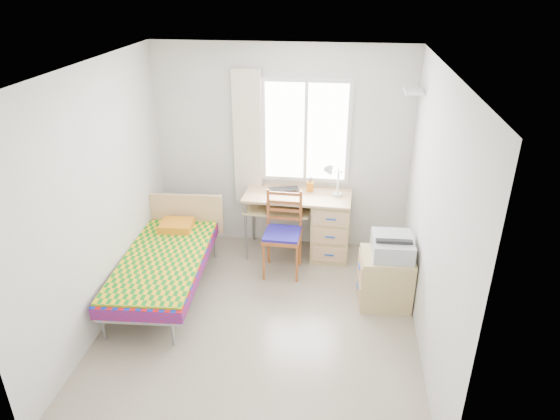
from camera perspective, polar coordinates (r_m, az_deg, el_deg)
The scene contains 17 objects.
floor at distance 5.40m, azimuth -2.17°, elevation -12.43°, with size 3.50×3.50×0.00m, color #BCAD93.
ceiling at distance 4.31m, azimuth -2.75°, elevation 15.90°, with size 3.50×3.50×0.00m, color white.
wall_back at distance 6.32m, azimuth 0.21°, elevation 6.92°, with size 3.20×3.20×0.00m, color silver.
wall_left at distance 5.21m, azimuth -20.07°, elevation 1.07°, with size 3.50×3.50×0.00m, color silver.
wall_right at distance 4.73m, azimuth 17.05°, elevation -0.95°, with size 3.50×3.50×0.00m, color silver.
window at distance 6.19m, azimuth 2.97°, elevation 8.92°, with size 1.10×0.04×1.30m.
curtain at distance 6.27m, azimuth -3.72°, elevation 8.16°, with size 0.35×0.05×1.70m, color #F2E6C8.
floating_shelf at distance 5.76m, azimuth 15.04°, elevation 13.00°, with size 0.20×0.32×0.03m, color white.
bed at distance 5.78m, azimuth -12.89°, elevation -5.53°, with size 0.99×1.96×0.83m.
desk at distance 6.34m, azimuth 5.20°, elevation -1.52°, with size 1.34×0.65×0.83m.
chair at distance 5.92m, azimuth 0.39°, elevation -2.17°, with size 0.45×0.45×1.01m.
cabinet at distance 5.60m, azimuth 11.90°, elevation -7.70°, with size 0.58×0.52×0.60m.
printer at distance 5.41m, azimuth 12.71°, elevation -4.01°, with size 0.44×0.50×0.21m.
laptop at distance 6.24m, azimuth 0.46°, elevation 2.16°, with size 0.38×0.24×0.03m, color black.
pen_cup at distance 6.28m, azimuth 3.46°, elevation 2.67°, with size 0.09×0.09×0.11m, color orange.
task_lamp at distance 5.97m, azimuth 6.05°, elevation 3.70°, with size 0.24×0.34×0.45m.
book at distance 6.31m, azimuth -0.19°, elevation -0.07°, with size 0.18×0.25×0.02m, color gray.
Camera 1 is at (0.74, -4.19, 3.33)m, focal length 32.00 mm.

